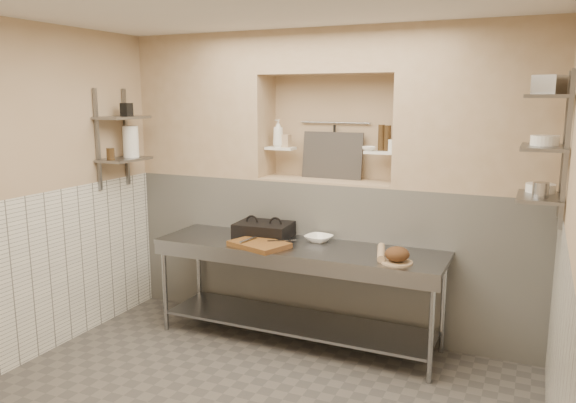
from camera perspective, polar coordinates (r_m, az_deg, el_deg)
The scene contains 45 objects.
wall_left at distance 5.09m, azimuth -25.62°, elevation 0.56°, with size 0.10×3.90×2.80m, color tan.
wall_back at distance 5.59m, azimuth 5.00°, elevation 2.37°, with size 4.00×0.10×2.80m, color tan.
backwall_lower at distance 5.50m, azimuth 4.03°, elevation -5.20°, with size 4.00×0.40×1.40m, color silver.
alcove_sill at distance 5.35m, azimuth 4.12°, elevation 2.13°, with size 1.30×0.40×0.02m, color tan.
backwall_pillar_left at distance 5.88m, azimuth -8.17°, elevation 9.56°, with size 1.35×0.40×1.40m, color tan.
backwall_pillar_right at distance 5.00m, azimuth 18.82°, elevation 8.94°, with size 1.35×0.40×1.40m, color tan.
backwall_header at distance 5.31m, azimuth 4.30°, elevation 14.93°, with size 1.30×0.40×0.40m, color tan.
wainscot_left at distance 5.20m, azimuth -24.57°, elevation -7.10°, with size 0.02×3.90×1.40m, color silver.
wainscot_right at distance 3.56m, azimuth 25.61°, elevation -15.36°, with size 0.02×3.90×1.40m, color silver.
alcove_shelf_left at distance 5.51m, azimuth -0.75°, elevation 5.43°, with size 0.28×0.16×0.03m, color white.
alcove_shelf_right at distance 5.17m, azimuth 9.40°, elevation 4.95°, with size 0.28×0.16×0.03m, color white.
utensil_rail at distance 5.46m, azimuth 4.82°, elevation 7.98°, with size 0.02×0.02×0.70m, color gray.
hanging_steel at distance 5.45m, azimuth 4.72°, elevation 6.19°, with size 0.02×0.02×0.30m, color black.
splash_panel at distance 5.42m, azimuth 4.52°, elevation 4.68°, with size 0.60×0.02×0.45m, color #383330.
shelf_rail_left_a at distance 5.87m, azimuth -16.13°, elevation 6.32°, with size 0.03×0.03×0.95m, color slate.
shelf_rail_left_b at distance 5.58m, azimuth -18.78°, elevation 5.97°, with size 0.03×0.03×0.95m, color slate.
wall_shelf_left_lower at distance 5.65m, azimuth -16.28°, elevation 4.12°, with size 0.30×0.50×0.03m, color slate.
wall_shelf_left_upper at distance 5.63m, azimuth -16.49°, elevation 8.17°, with size 0.30×0.50×0.03m, color slate.
shelf_rail_right_a at distance 4.49m, azimuth 26.30°, elevation 5.09°, with size 0.03×0.03×1.05m, color slate.
shelf_rail_right_b at distance 4.09m, azimuth 26.47°, elevation 4.64°, with size 0.03×0.03×1.05m, color slate.
wall_shelf_right_lower at distance 4.33m, azimuth 24.22°, elevation 0.41°, with size 0.30×0.50×0.03m, color slate.
wall_shelf_right_mid at distance 4.29m, azimuth 24.57°, elevation 5.01°, with size 0.30×0.50×0.03m, color slate.
wall_shelf_right_upper at distance 4.28m, azimuth 24.94°, elevation 9.68°, with size 0.30×0.50×0.03m, color slate.
prep_table at distance 5.04m, azimuth 0.91°, elevation -7.35°, with size 2.60×0.70×0.90m.
panini_press at distance 5.25m, azimuth -2.47°, elevation -2.92°, with size 0.53×0.40×0.14m.
cutting_board at distance 4.94m, azimuth -2.94°, elevation -4.38°, with size 0.49×0.34×0.04m, color brown.
knife_blade at distance 4.96m, azimuth -0.63°, elevation -3.98°, with size 0.26×0.03×0.01m, color gray.
tongs at distance 4.97m, azimuth -4.03°, elevation -3.87°, with size 0.02×0.02×0.23m, color gray.
mixing_bowl at distance 5.11m, azimuth 3.14°, elevation -3.77°, with size 0.24×0.24×0.06m, color white.
rolling_pin at distance 4.71m, azimuth 9.44°, elevation -5.14°, with size 0.06×0.06×0.41m, color tan.
bread_board at distance 4.55m, azimuth 11.00°, elevation -6.07°, with size 0.25×0.25×0.01m, color tan.
bread_loaf at distance 4.53m, azimuth 11.03°, elevation -5.27°, with size 0.20×0.20×0.12m, color #4C2D19.
bottle_soap at distance 5.48m, azimuth -1.00°, elevation 6.94°, with size 0.10×0.10×0.27m, color white.
jar_alcove at distance 5.48m, azimuth -0.23°, elevation 6.18°, with size 0.08×0.08×0.12m, color tan.
bowl_alcove at distance 5.17m, azimuth 8.21°, elevation 5.34°, with size 0.12×0.12×0.04m, color white.
condiment_a at distance 5.17m, azimuth 10.06°, elevation 6.36°, with size 0.06×0.06×0.23m, color #342412.
condiment_b at distance 5.19m, azimuth 9.45°, elevation 6.41°, with size 0.06×0.06×0.24m, color #342412.
condiment_c at distance 5.12m, azimuth 10.49°, elevation 5.61°, with size 0.06×0.06×0.11m, color white.
jug_left at distance 5.72m, azimuth -15.69°, elevation 5.87°, with size 0.15×0.15×0.30m, color white.
jar_left at distance 5.51m, azimuth -17.58°, elevation 4.62°, with size 0.08×0.08×0.11m, color #342412.
box_left_upper at distance 5.68m, azimuth -16.08°, elevation 8.97°, with size 0.09×0.09×0.12m, color black.
bowl_right at distance 4.47m, azimuth 24.27°, elevation 1.26°, with size 0.21×0.21×0.06m, color white.
canister_right at distance 4.22m, azimuth 24.28°, elevation 1.06°, with size 0.11×0.11×0.11m, color gray.
bowl_right_mid at distance 4.31m, azimuth 24.62°, elevation 5.66°, with size 0.19×0.19×0.07m, color white.
basket_right at distance 4.34m, azimuth 25.01°, elevation 10.70°, with size 0.17×0.20×0.13m, color gray.
Camera 1 is at (1.81, -3.23, 2.20)m, focal length 35.00 mm.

